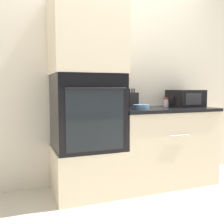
# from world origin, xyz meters

# --- Properties ---
(ground_plane) EXTENTS (12.00, 12.00, 0.00)m
(ground_plane) POSITION_xyz_m (0.00, 0.00, 0.00)
(ground_plane) COLOR beige
(wall_back) EXTENTS (8.00, 0.05, 2.50)m
(wall_back) POSITION_xyz_m (0.00, 0.63, 1.25)
(wall_back) COLOR beige
(wall_back) RESTS_ON ground_plane
(oven_cabinet_base) EXTENTS (0.70, 0.60, 0.48)m
(oven_cabinet_base) POSITION_xyz_m (-0.35, 0.30, 0.24)
(oven_cabinet_base) COLOR beige
(oven_cabinet_base) RESTS_ON ground_plane
(wall_oven) EXTENTS (0.67, 0.64, 0.76)m
(wall_oven) POSITION_xyz_m (-0.35, 0.30, 0.86)
(wall_oven) COLOR black
(wall_oven) RESTS_ON oven_cabinet_base
(oven_cabinet_upper) EXTENTS (0.70, 0.60, 0.79)m
(oven_cabinet_upper) POSITION_xyz_m (-0.35, 0.30, 1.63)
(oven_cabinet_upper) COLOR beige
(oven_cabinet_upper) RESTS_ON wall_oven
(counter_unit) EXTENTS (1.14, 0.63, 0.87)m
(counter_unit) POSITION_xyz_m (0.56, 0.30, 0.44)
(counter_unit) COLOR beige
(counter_unit) RESTS_ON ground_plane
(microwave) EXTENTS (0.35, 0.36, 0.20)m
(microwave) POSITION_xyz_m (0.90, 0.37, 0.97)
(microwave) COLOR black
(microwave) RESTS_ON counter_unit
(knife_block) EXTENTS (0.12, 0.13, 0.22)m
(knife_block) POSITION_xyz_m (0.24, 0.47, 0.96)
(knife_block) COLOR black
(knife_block) RESTS_ON counter_unit
(bowl) EXTENTS (0.17, 0.17, 0.05)m
(bowl) POSITION_xyz_m (0.20, 0.16, 0.90)
(bowl) COLOR #517599
(bowl) RESTS_ON counter_unit
(condiment_jar_near) EXTENTS (0.06, 0.06, 0.11)m
(condiment_jar_near) POSITION_xyz_m (0.66, 0.42, 0.93)
(condiment_jar_near) COLOR silver
(condiment_jar_near) RESTS_ON counter_unit
(condiment_jar_mid) EXTENTS (0.04, 0.04, 0.09)m
(condiment_jar_mid) POSITION_xyz_m (0.09, 0.35, 0.92)
(condiment_jar_mid) COLOR silver
(condiment_jar_mid) RESTS_ON counter_unit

